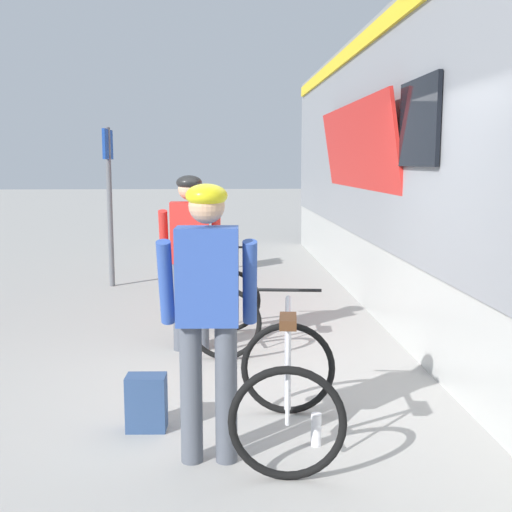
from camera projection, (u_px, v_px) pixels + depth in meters
The scene contains 8 objects.
ground_plane at pixel (274, 384), 5.47m from camera, with size 80.00×80.00×0.00m, color #A09E99.
cyclist_near_in_red at pixel (190, 247), 6.33m from camera, with size 0.61×0.31×1.76m.
cyclist_far_in_blue at pixel (208, 299), 3.92m from camera, with size 0.62×0.32×1.76m.
bicycle_near_black at pixel (227, 307), 6.59m from camera, with size 0.77×1.11×0.99m.
bicycle_far_silver at pixel (288, 386), 4.26m from camera, with size 0.82×1.14×0.99m.
backpack_on_platform at pixel (146, 403), 4.51m from camera, with size 0.28×0.18×0.40m, color navy.
water_bottle_near_the_bikes at pixel (316, 430), 4.27m from camera, with size 0.07×0.07×0.22m, color silver.
platform_sign_post at pixel (109, 180), 9.56m from camera, with size 0.08×0.70×2.40m.
Camera 1 is at (-0.45, -5.23, 1.89)m, focal length 44.69 mm.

